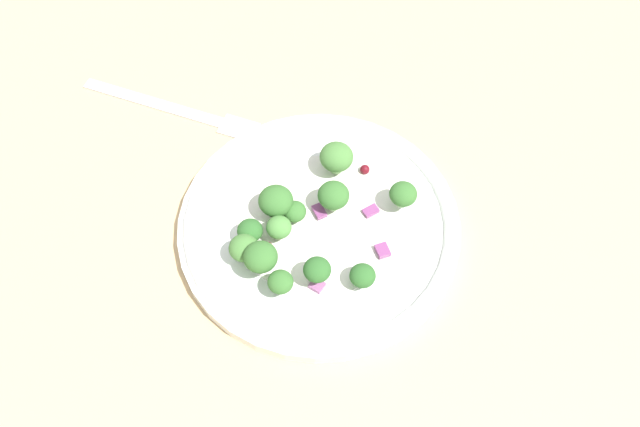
% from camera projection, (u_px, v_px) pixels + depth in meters
% --- Properties ---
extents(ground_plane, '(1.80, 1.80, 0.02)m').
position_uv_depth(ground_plane, '(319.00, 243.00, 0.60)').
color(ground_plane, tan).
extents(plate, '(0.24, 0.24, 0.02)m').
position_uv_depth(plate, '(320.00, 225.00, 0.59)').
color(plate, white).
rests_on(plate, ground_plane).
extents(dressing_pool, '(0.14, 0.14, 0.00)m').
position_uv_depth(dressing_pool, '(320.00, 222.00, 0.59)').
color(dressing_pool, white).
rests_on(dressing_pool, plate).
extents(broccoli_floret_0, '(0.02, 0.02, 0.02)m').
position_uv_depth(broccoli_floret_0, '(250.00, 231.00, 0.57)').
color(broccoli_floret_0, '#8EB77A').
rests_on(broccoli_floret_0, plate).
extents(broccoli_floret_1, '(0.02, 0.02, 0.02)m').
position_uv_depth(broccoli_floret_1, '(279.00, 228.00, 0.56)').
color(broccoli_floret_1, '#9EC684').
rests_on(broccoli_floret_1, plate).
extents(broccoli_floret_2, '(0.02, 0.02, 0.02)m').
position_uv_depth(broccoli_floret_2, '(244.00, 248.00, 0.55)').
color(broccoli_floret_2, '#ADD18E').
rests_on(broccoli_floret_2, plate).
extents(broccoli_floret_3, '(0.03, 0.03, 0.03)m').
position_uv_depth(broccoli_floret_3, '(276.00, 201.00, 0.58)').
color(broccoli_floret_3, '#ADD18E').
rests_on(broccoli_floret_3, plate).
extents(broccoli_floret_4, '(0.02, 0.02, 0.02)m').
position_uv_depth(broccoli_floret_4, '(311.00, 270.00, 0.54)').
color(broccoli_floret_4, '#ADD18E').
rests_on(broccoli_floret_4, plate).
extents(broccoli_floret_5, '(0.03, 0.03, 0.03)m').
position_uv_depth(broccoli_floret_5, '(261.00, 257.00, 0.54)').
color(broccoli_floret_5, '#8EB77A').
rests_on(broccoli_floret_5, plate).
extents(broccoli_floret_6, '(0.02, 0.02, 0.02)m').
position_uv_depth(broccoli_floret_6, '(280.00, 282.00, 0.54)').
color(broccoli_floret_6, '#8EB77A').
rests_on(broccoli_floret_6, plate).
extents(broccoli_floret_7, '(0.03, 0.03, 0.03)m').
position_uv_depth(broccoli_floret_7, '(336.00, 157.00, 0.60)').
color(broccoli_floret_7, '#9EC684').
rests_on(broccoli_floret_7, plate).
extents(broccoli_floret_8, '(0.03, 0.03, 0.03)m').
position_uv_depth(broccoli_floret_8, '(333.00, 196.00, 0.58)').
color(broccoli_floret_8, '#9EC684').
rests_on(broccoli_floret_8, plate).
extents(broccoli_floret_9, '(0.02, 0.02, 0.02)m').
position_uv_depth(broccoli_floret_9, '(403.00, 194.00, 0.58)').
color(broccoli_floret_9, '#8EB77A').
rests_on(broccoli_floret_9, plate).
extents(broccoli_floret_10, '(0.02, 0.02, 0.02)m').
position_uv_depth(broccoli_floret_10, '(295.00, 212.00, 0.58)').
color(broccoli_floret_10, '#8EB77A').
rests_on(broccoli_floret_10, plate).
extents(broccoli_floret_11, '(0.02, 0.02, 0.02)m').
position_uv_depth(broccoli_floret_11, '(362.00, 276.00, 0.54)').
color(broccoli_floret_11, '#8EB77A').
rests_on(broccoli_floret_11, plate).
extents(cranberry_0, '(0.01, 0.01, 0.01)m').
position_uv_depth(cranberry_0, '(365.00, 169.00, 0.61)').
color(cranberry_0, maroon).
rests_on(cranberry_0, plate).
extents(cranberry_1, '(0.01, 0.01, 0.01)m').
position_uv_depth(cranberry_1, '(268.00, 247.00, 0.57)').
color(cranberry_1, maroon).
rests_on(cranberry_1, plate).
extents(cranberry_2, '(0.01, 0.01, 0.01)m').
position_uv_depth(cranberry_2, '(271.00, 193.00, 0.59)').
color(cranberry_2, '#4C0A14').
rests_on(cranberry_2, plate).
extents(onion_bit_0, '(0.01, 0.01, 0.00)m').
position_uv_depth(onion_bit_0, '(332.00, 160.00, 0.62)').
color(onion_bit_0, '#A35B93').
rests_on(onion_bit_0, plate).
extents(onion_bit_1, '(0.02, 0.01, 0.00)m').
position_uv_depth(onion_bit_1, '(383.00, 250.00, 0.57)').
color(onion_bit_1, '#843D75').
rests_on(onion_bit_1, plate).
extents(onion_bit_2, '(0.02, 0.01, 0.00)m').
position_uv_depth(onion_bit_2, '(320.00, 211.00, 0.59)').
color(onion_bit_2, '#843D75').
rests_on(onion_bit_2, plate).
extents(onion_bit_3, '(0.01, 0.01, 0.00)m').
position_uv_depth(onion_bit_3, '(318.00, 285.00, 0.55)').
color(onion_bit_3, '#A35B93').
rests_on(onion_bit_3, plate).
extents(onion_bit_4, '(0.01, 0.02, 0.01)m').
position_uv_depth(onion_bit_4, '(371.00, 211.00, 0.59)').
color(onion_bit_4, '#843D75').
rests_on(onion_bit_4, plate).
extents(fork, '(0.08, 0.18, 0.01)m').
position_uv_depth(fork, '(180.00, 110.00, 0.67)').
color(fork, silver).
rests_on(fork, ground_plane).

